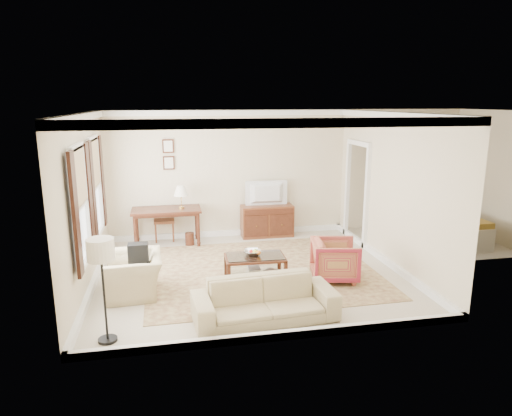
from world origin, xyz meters
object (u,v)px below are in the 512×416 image
object	(u,v)px
coffee_table	(255,261)
sofa	(265,294)
writing_desk	(166,214)
club_armchair	(134,268)
sideboard	(267,221)
tv	(267,186)
striped_armchair	(335,258)

from	to	relation	value
coffee_table	sofa	bearing A→B (deg)	-95.79
writing_desk	club_armchair	xyz separation A→B (m)	(-0.55, -2.59, -0.25)
writing_desk	sideboard	size ratio (longest dim) A/B	1.24
writing_desk	sideboard	xyz separation A→B (m)	(2.29, 0.21, -0.33)
sideboard	writing_desk	bearing A→B (deg)	-174.76
coffee_table	club_armchair	size ratio (longest dim) A/B	1.05
sideboard	tv	bearing A→B (deg)	-90.00
sideboard	sofa	xyz separation A→B (m)	(-0.94, -4.10, 0.03)
tv	coffee_table	world-z (taller)	tv
striped_armchair	sofa	xyz separation A→B (m)	(-1.53, -1.24, 0.00)
tv	writing_desk	bearing A→B (deg)	4.74
sideboard	club_armchair	bearing A→B (deg)	-135.43
writing_desk	coffee_table	size ratio (longest dim) A/B	1.39
writing_desk	tv	distance (m)	2.35
writing_desk	striped_armchair	bearing A→B (deg)	-42.56
coffee_table	club_armchair	xyz separation A→B (m)	(-2.05, -0.23, 0.11)
tv	sideboard	bearing A→B (deg)	-90.00
writing_desk	tv	world-z (taller)	tv
tv	club_armchair	distance (m)	4.04
sideboard	striped_armchair	world-z (taller)	striped_armchair
sofa	coffee_table	bearing A→B (deg)	80.12
sideboard	tv	size ratio (longest dim) A/B	1.28
writing_desk	striped_armchair	xyz separation A→B (m)	(2.88, -2.64, -0.30)
writing_desk	tv	xyz separation A→B (m)	(2.29, 0.19, 0.50)
tv	sofa	world-z (taller)	tv
tv	coffee_table	size ratio (longest dim) A/B	0.87
writing_desk	sofa	world-z (taller)	writing_desk
tv	striped_armchair	distance (m)	3.01
tv	striped_armchair	xyz separation A→B (m)	(0.59, -2.83, -0.80)
striped_armchair	tv	bearing A→B (deg)	23.15
sideboard	striped_armchair	xyz separation A→B (m)	(0.59, -2.85, 0.03)
writing_desk	sideboard	bearing A→B (deg)	5.24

